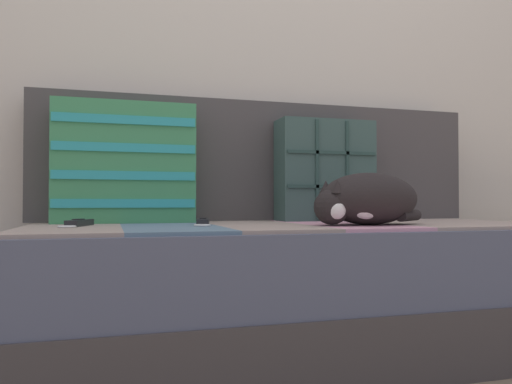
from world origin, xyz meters
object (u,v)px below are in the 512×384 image
throw_pillow_quilted (325,171)px  sleeping_cat (366,200)px  throw_pillow_striped (125,163)px  game_remote_far (203,222)px  couch (294,288)px  game_remote_near (79,223)px

throw_pillow_quilted → sleeping_cat: (-0.03, -0.38, -0.11)m
throw_pillow_striped → game_remote_far: size_ratio=2.42×
couch → sleeping_cat: sleeping_cat is taller
throw_pillow_quilted → sleeping_cat: 0.39m
throw_pillow_quilted → game_remote_far: bearing=-156.3°
throw_pillow_quilted → game_remote_near: size_ratio=2.00×
throw_pillow_quilted → game_remote_far: 0.58m
throw_pillow_striped → game_remote_near: (-0.13, -0.20, -0.19)m
game_remote_near → game_remote_far: 0.36m
sleeping_cat → game_remote_near: size_ratio=2.07×
couch → sleeping_cat: bearing=-47.7°
sleeping_cat → game_remote_far: 0.50m
throw_pillow_striped → sleeping_cat: (0.70, -0.37, -0.12)m
couch → throw_pillow_quilted: size_ratio=4.65×
throw_pillow_striped → sleeping_cat: 0.80m
throw_pillow_quilted → throw_pillow_striped: (-0.73, -0.00, 0.01)m
throw_pillow_striped → throw_pillow_quilted: bearing=0.0°
couch → throw_pillow_quilted: (0.20, 0.19, 0.40)m
throw_pillow_quilted → throw_pillow_striped: bearing=-180.0°
sleeping_cat → game_remote_far: size_ratio=2.05×
throw_pillow_striped → game_remote_far: bearing=-44.5°
throw_pillow_striped → sleeping_cat: bearing=-28.3°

